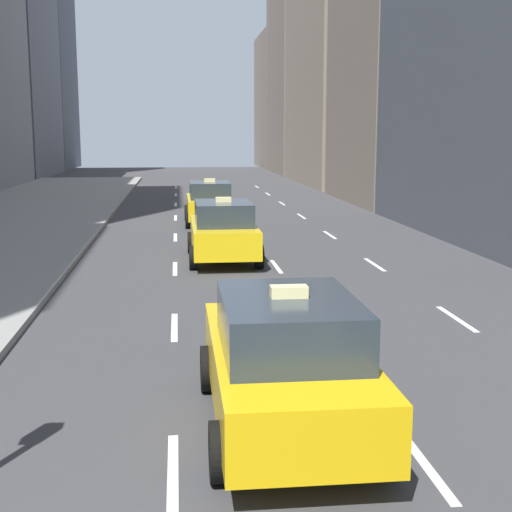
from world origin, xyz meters
TOP-DOWN VIEW (x-y plane):
  - lane_markings at (2.60, 23.00)m, footprint 5.72×56.00m
  - taxi_lead at (1.20, 9.09)m, footprint 2.02×4.40m
  - taxi_second at (1.20, 29.71)m, footprint 2.02×4.40m
  - taxi_third at (1.20, 21.14)m, footprint 2.02×4.40m

SIDE VIEW (x-z plane):
  - lane_markings at x=2.60m, z-range 0.00..0.01m
  - taxi_lead at x=1.20m, z-range -0.05..1.82m
  - taxi_second at x=1.20m, z-range -0.05..1.82m
  - taxi_third at x=1.20m, z-range -0.05..1.82m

